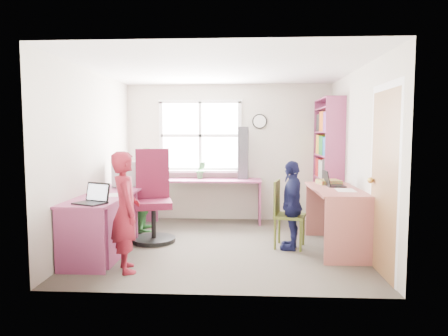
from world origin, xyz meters
The scene contains 19 objects.
room centered at (0.01, 0.10, 1.22)m, with size 3.64×3.44×2.44m.
l_desk centered at (-1.31, -0.28, 0.46)m, with size 2.38×2.95×0.75m.
right_desk centered at (1.53, -0.08, 0.59)m, with size 0.66×1.42×0.82m.
bookshelf centered at (1.65, 1.19, 1.00)m, with size 0.30×1.02×2.10m.
swivel_chair centered at (-1.02, 0.21, 0.56)m, with size 0.75×0.75×1.31m.
wooden_chair centered at (0.84, -0.03, 0.49)m, with size 0.48×0.48×0.91m.
crt_monitor centered at (-1.49, 0.45, 0.94)m, with size 0.46×0.43×0.37m.
laptop_left centered at (-1.42, -1.00, 0.80)m, with size 0.41×0.38×0.23m.
laptop_right centered at (1.49, 0.13, 0.87)m, with size 0.27×0.32×0.22m.
speaker_a centered at (-1.48, 0.26, 0.84)m, with size 0.10×0.10×0.17m.
speaker_b centered at (-1.47, 0.79, 0.83)m, with size 0.09×0.09×0.16m.
cd_tower centered at (0.26, 1.51, 1.20)m, with size 0.19×0.17×0.90m.
game_box centered at (1.50, 0.38, 0.85)m, with size 0.34×0.34×0.06m.
paper_a centered at (-1.44, -0.41, 0.75)m, with size 0.29×0.36×0.00m.
paper_b centered at (1.58, -0.26, 0.82)m, with size 0.24×0.34×0.00m.
potted_plant centered at (-0.47, 1.50, 0.90)m, with size 0.16×0.13×0.30m, color #2E7435.
person_red centered at (-1.03, -1.07, 0.67)m, with size 0.49×0.32×1.35m, color maroon.
person_green centered at (-1.22, 0.82, 0.66)m, with size 0.64×0.50×1.31m, color #327E36.
person_navy centered at (0.92, -0.11, 0.59)m, with size 0.69×0.29×1.18m, color #14173F.
Camera 1 is at (0.30, -5.39, 1.54)m, focal length 32.00 mm.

